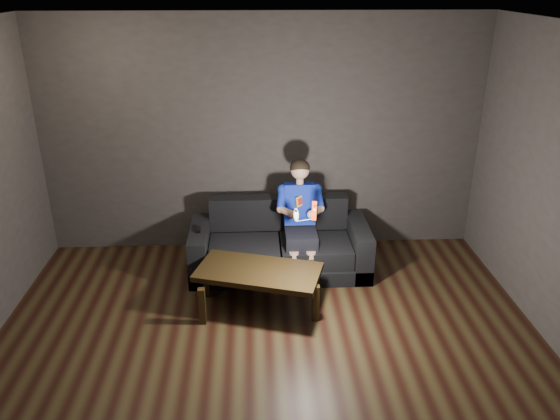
{
  "coord_description": "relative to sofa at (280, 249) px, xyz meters",
  "views": [
    {
      "loc": [
        -0.1,
        -3.51,
        3.04
      ],
      "look_at": [
        0.15,
        1.55,
        0.85
      ],
      "focal_mm": 35.0,
      "sensor_mm": 36.0,
      "label": 1
    }
  ],
  "objects": [
    {
      "name": "coffee_table",
      "position": [
        -0.24,
        -0.77,
        0.13
      ],
      "size": [
        1.3,
        0.9,
        0.43
      ],
      "color": "black",
      "rests_on": "floor"
    },
    {
      "name": "wii_remote_red",
      "position": [
        0.32,
        -0.51,
        0.68
      ],
      "size": [
        0.06,
        0.08,
        0.2
      ],
      "color": "red",
      "rests_on": "child"
    },
    {
      "name": "wii_remote_black",
      "position": [
        -0.87,
        -0.07,
        0.3
      ],
      "size": [
        0.05,
        0.16,
        0.03
      ],
      "color": "black",
      "rests_on": "sofa"
    },
    {
      "name": "sofa",
      "position": [
        0.0,
        0.0,
        0.0
      ],
      "size": [
        1.94,
        0.84,
        0.75
      ],
      "color": "black",
      "rests_on": "floor"
    },
    {
      "name": "nunchuk_white",
      "position": [
        0.14,
        -0.51,
        0.64
      ],
      "size": [
        0.06,
        0.09,
        0.14
      ],
      "color": "white",
      "rests_on": "child"
    },
    {
      "name": "child",
      "position": [
        0.22,
        -0.04,
        0.46
      ],
      "size": [
        0.5,
        0.62,
        1.24
      ],
      "color": "black",
      "rests_on": "sofa"
    },
    {
      "name": "back_wall",
      "position": [
        -0.16,
        0.64,
        1.11
      ],
      "size": [
        5.0,
        0.04,
        2.7
      ],
      "primitive_type": "cube",
      "color": "#3A3431",
      "rests_on": "ground"
    },
    {
      "name": "ceiling",
      "position": [
        -0.16,
        -1.86,
        2.46
      ],
      "size": [
        5.0,
        5.0,
        0.02
      ],
      "primitive_type": "cube",
      "color": "silver",
      "rests_on": "back_wall"
    },
    {
      "name": "floor",
      "position": [
        -0.16,
        -1.86,
        -0.24
      ],
      "size": [
        5.0,
        5.0,
        0.0
      ],
      "primitive_type": "plane",
      "color": "black",
      "rests_on": "ground"
    }
  ]
}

